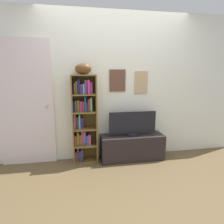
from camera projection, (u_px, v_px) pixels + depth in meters
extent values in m
cube|color=brown|center=(132.00, 192.00, 2.50)|extent=(5.20, 5.20, 0.04)
cube|color=white|center=(115.00, 87.00, 3.33)|extent=(4.80, 0.06, 2.51)
cube|color=brown|center=(117.00, 80.00, 3.28)|extent=(0.28, 0.02, 0.37)
cube|color=gray|center=(118.00, 80.00, 3.27)|extent=(0.23, 0.01, 0.32)
cube|color=tan|center=(141.00, 82.00, 3.36)|extent=(0.23, 0.02, 0.39)
cube|color=beige|center=(141.00, 82.00, 3.35)|extent=(0.18, 0.01, 0.34)
cube|color=brown|center=(73.00, 120.00, 3.15)|extent=(0.02, 0.27, 1.47)
cube|color=brown|center=(96.00, 119.00, 3.22)|extent=(0.02, 0.27, 1.47)
cube|color=brown|center=(84.00, 118.00, 3.31)|extent=(0.40, 0.01, 1.47)
cube|color=brown|center=(86.00, 160.00, 3.33)|extent=(0.36, 0.26, 0.02)
cube|color=brown|center=(85.00, 145.00, 3.27)|extent=(0.36, 0.26, 0.02)
cube|color=brown|center=(85.00, 129.00, 3.21)|extent=(0.36, 0.26, 0.02)
cube|color=brown|center=(84.00, 112.00, 3.16)|extent=(0.36, 0.26, 0.02)
cube|color=brown|center=(84.00, 94.00, 3.10)|extent=(0.36, 0.26, 0.02)
cube|color=brown|center=(83.00, 75.00, 3.04)|extent=(0.36, 0.26, 0.02)
cube|color=#B3515B|center=(76.00, 155.00, 3.32)|extent=(0.03, 0.16, 0.16)
cube|color=#7A4C89|center=(78.00, 153.00, 3.33)|extent=(0.03, 0.16, 0.22)
cube|color=#1D5E5E|center=(80.00, 155.00, 3.32)|extent=(0.02, 0.19, 0.18)
cube|color=#4A285F|center=(82.00, 153.00, 3.31)|extent=(0.03, 0.21, 0.23)
cube|color=brown|center=(76.00, 139.00, 3.25)|extent=(0.03, 0.20, 0.17)
cube|color=olive|center=(78.00, 138.00, 3.27)|extent=(0.03, 0.16, 0.22)
cube|color=olive|center=(80.00, 139.00, 3.29)|extent=(0.03, 0.15, 0.17)
cube|color=#C16982|center=(82.00, 137.00, 3.28)|extent=(0.02, 0.16, 0.24)
cube|color=#B853B7|center=(84.00, 137.00, 3.29)|extent=(0.04, 0.15, 0.23)
cube|color=teal|center=(87.00, 139.00, 3.29)|extent=(0.03, 0.19, 0.16)
cube|color=#9C447F|center=(89.00, 138.00, 3.28)|extent=(0.04, 0.21, 0.18)
cube|color=#C17B8E|center=(75.00, 121.00, 3.20)|extent=(0.03, 0.16, 0.24)
cube|color=#572042|center=(77.00, 122.00, 3.20)|extent=(0.03, 0.18, 0.20)
cube|color=#4EC68F|center=(79.00, 121.00, 3.21)|extent=(0.03, 0.17, 0.24)
cube|color=navy|center=(82.00, 122.00, 3.23)|extent=(0.04, 0.15, 0.18)
cube|color=navy|center=(74.00, 106.00, 3.15)|extent=(0.02, 0.16, 0.17)
cube|color=#556A43|center=(76.00, 106.00, 3.15)|extent=(0.02, 0.16, 0.18)
cube|color=brown|center=(78.00, 105.00, 3.16)|extent=(0.04, 0.17, 0.19)
cube|color=#9C2C63|center=(81.00, 106.00, 3.16)|extent=(0.04, 0.19, 0.17)
cube|color=maroon|center=(83.00, 106.00, 3.16)|extent=(0.02, 0.20, 0.17)
cube|color=#1C58AA|center=(85.00, 104.00, 3.17)|extent=(0.03, 0.18, 0.24)
cube|color=#5B407B|center=(87.00, 106.00, 3.19)|extent=(0.02, 0.16, 0.15)
cube|color=maroon|center=(89.00, 105.00, 3.18)|extent=(0.03, 0.18, 0.21)
cube|color=#74BB6C|center=(91.00, 104.00, 3.18)|extent=(0.03, 0.18, 0.23)
cube|color=#871885|center=(73.00, 89.00, 3.10)|extent=(0.02, 0.14, 0.15)
cube|color=brown|center=(75.00, 88.00, 3.07)|extent=(0.02, 0.22, 0.18)
cube|color=#406B41|center=(76.00, 87.00, 3.09)|extent=(0.02, 0.18, 0.21)
cube|color=#41235C|center=(79.00, 86.00, 3.11)|extent=(0.03, 0.14, 0.23)
cube|color=#633D9F|center=(81.00, 89.00, 3.12)|extent=(0.04, 0.15, 0.16)
cube|color=#6792BB|center=(83.00, 89.00, 3.10)|extent=(0.03, 0.22, 0.16)
cube|color=#8C538B|center=(86.00, 87.00, 3.12)|extent=(0.03, 0.17, 0.22)
cube|color=#C7358C|center=(88.00, 87.00, 3.11)|extent=(0.04, 0.21, 0.22)
cube|color=#C345A0|center=(91.00, 88.00, 3.14)|extent=(0.03, 0.17, 0.19)
ellipsoid|color=brown|center=(83.00, 69.00, 3.02)|extent=(0.31, 0.26, 0.17)
cube|color=black|center=(132.00, 147.00, 3.38)|extent=(1.09, 0.37, 0.44)
cube|color=black|center=(135.00, 151.00, 3.21)|extent=(0.98, 0.01, 0.28)
cylinder|color=black|center=(132.00, 134.00, 3.33)|extent=(0.22, 0.22, 0.04)
cube|color=black|center=(133.00, 122.00, 3.29)|extent=(0.81, 0.04, 0.37)
cube|color=silver|center=(133.00, 123.00, 3.28)|extent=(0.77, 0.01, 0.33)
cube|color=silver|center=(26.00, 104.00, 3.07)|extent=(0.86, 0.04, 2.03)
cube|color=beige|center=(23.00, 78.00, 2.98)|extent=(0.55, 0.01, 0.73)
cube|color=beige|center=(28.00, 131.00, 3.15)|extent=(0.55, 0.01, 0.73)
sphere|color=tan|center=(47.00, 106.00, 3.10)|extent=(0.04, 0.04, 0.04)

